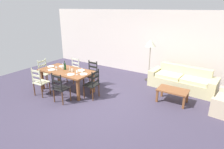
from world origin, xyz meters
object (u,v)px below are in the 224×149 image
dining_chair_head_east (93,84)px  coffee_cup_secondary (63,67)px  dining_chair_far_right (91,74)px  wine_glass_far_right (82,69)px  wine_bottle (65,66)px  standing_lamp (151,46)px  dining_chair_far_left (74,70)px  couch (182,81)px  dining_chair_head_west (45,72)px  coffee_cup_primary (72,70)px  wine_glass_near_left (56,67)px  dining_chair_near_right (60,88)px  wine_glass_near_right (77,71)px  wine_glass_far_left (63,65)px  coffee_table (173,92)px  dining_chair_near_left (40,82)px  dining_table (67,73)px

dining_chair_head_east → coffee_cup_secondary: dining_chair_head_east is taller
dining_chair_far_right → wine_glass_far_right: size_ratio=5.96×
wine_bottle → standing_lamp: size_ratio=0.19×
dining_chair_far_left → dining_chair_far_right: 0.89m
dining_chair_head_east → couch: dining_chair_head_east is taller
dining_chair_head_west → coffee_cup_primary: dining_chair_head_west is taller
wine_glass_near_left → dining_chair_far_left: bearing=95.8°
dining_chair_near_right → couch: size_ratio=0.41×
standing_lamp → wine_glass_near_right: bearing=-117.9°
wine_glass_far_left → wine_glass_near_left: bearing=-95.1°
coffee_cup_primary → dining_chair_head_west: bearing=-179.0°
dining_chair_far_left → coffee_cup_primary: 1.06m
dining_chair_far_right → wine_glass_far_left: dining_chair_far_right is taller
wine_glass_far_right → standing_lamp: (1.43, 2.35, 0.55)m
wine_bottle → dining_chair_far_right: bearing=51.5°
coffee_table → dining_chair_near_left: bearing=-153.9°
dining_table → dining_chair_far_left: (-0.41, 0.78, -0.19)m
dining_chair_far_right → dining_table: bearing=-122.6°
wine_glass_near_right → wine_glass_near_left: bearing=-178.8°
dining_chair_far_left → coffee_table: dining_chair_far_left is taller
coffee_table → coffee_cup_primary: bearing=-160.7°
wine_glass_far_left → coffee_cup_secondary: size_ratio=1.79×
dining_chair_near_left → wine_glass_near_left: 0.74m
coffee_cup_primary → dining_chair_near_left: bearing=-132.3°
wine_glass_far_left → coffee_cup_primary: (0.54, -0.11, -0.07)m
dining_chair_head_east → couch: bearing=45.7°
dining_chair_far_left → couch: bearing=22.3°
coffee_cup_secondary → couch: (3.62, 2.25, -0.50)m
dining_table → standing_lamp: 3.30m
dining_chair_far_right → wine_glass_far_right: bearing=-80.6°
dining_chair_far_right → wine_bottle: wine_bottle is taller
dining_chair_head_east → wine_glass_far_right: dining_chair_head_east is taller
wine_glass_near_right → wine_bottle: bearing=166.7°
dining_chair_far_right → wine_glass_far_left: size_ratio=5.96×
dining_chair_far_left → coffee_cup_secondary: dining_chair_far_left is taller
coffee_cup_secondary → couch: coffee_cup_secondary is taller
coffee_table → dining_chair_head_east: bearing=-154.2°
dining_chair_head_west → wine_glass_near_right: bearing=-4.0°
wine_glass_near_right → coffee_cup_primary: 0.39m
dining_chair_near_left → coffee_table: (3.82, 1.87, -0.12)m
wine_glass_far_left → wine_glass_far_right: 0.87m
wine_glass_near_right → wine_glass_far_left: 0.94m
dining_chair_near_left → coffee_cup_secondary: dining_chair_near_left is taller
coffee_cup_secondary → dining_chair_near_left: bearing=-103.5°
coffee_cup_primary → couch: size_ratio=0.04×
dining_table → coffee_cup_primary: (0.25, 0.02, 0.13)m
dining_chair_far_left → dining_chair_near_right: bearing=-59.9°
dining_chair_far_right → wine_glass_near_left: dining_chair_far_right is taller
dining_chair_far_right → coffee_cup_primary: size_ratio=10.67×
wine_bottle → couch: 4.18m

